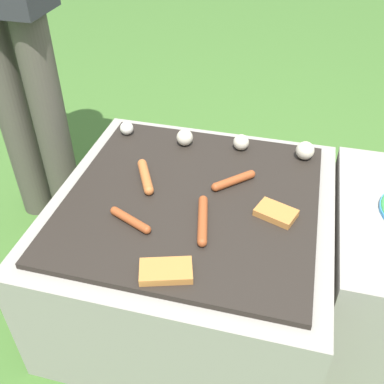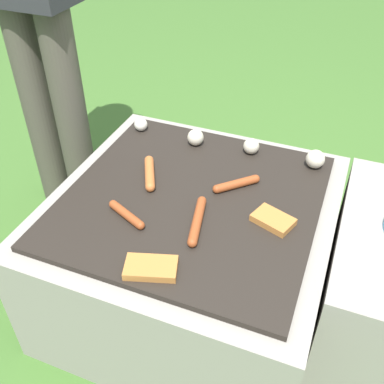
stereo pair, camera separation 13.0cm
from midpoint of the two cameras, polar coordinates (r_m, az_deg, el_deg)
The scene contains 9 objects.
ground_plane at distance 1.64m, azimuth 2.33°, elevation -13.14°, with size 14.00×14.00×0.00m, color #3D6628.
grill at distance 1.47m, azimuth 2.55°, elevation -7.71°, with size 0.82×0.82×0.46m.
sausage_mid_right at distance 1.24m, azimuth -5.37°, elevation -2.99°, with size 0.14×0.07×0.02m.
sausage_back_center at distance 1.36m, azimuth 8.41°, elevation 0.92°, with size 0.12×0.12×0.03m.
sausage_back_left at distance 1.39m, azimuth -2.74°, elevation 2.31°, with size 0.09×0.15×0.03m.
sausage_front_center at distance 1.22m, azimuth 3.74°, elevation -3.78°, with size 0.06×0.19×0.03m.
bread_slice_right at distance 1.10m, azimuth -1.84°, elevation -9.75°, with size 0.14×0.11×0.02m.
bread_slice_left at distance 1.26m, azimuth 13.21°, elevation -3.59°, with size 0.13×0.10×0.02m.
mushroom_row at distance 1.51m, azimuth 8.19°, elevation 5.97°, with size 0.67×0.07×0.06m.
Camera 2 is at (0.38, -0.95, 1.29)m, focal length 42.00 mm.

